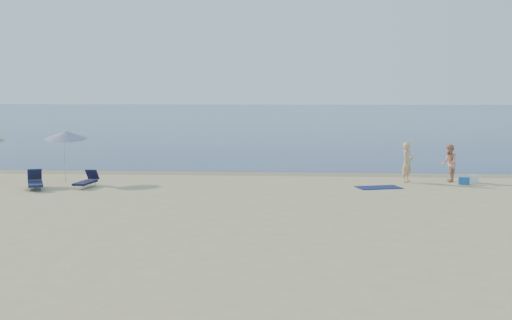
% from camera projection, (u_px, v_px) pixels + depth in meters
% --- Properties ---
extents(sea, '(240.00, 160.00, 0.01)m').
position_uv_depth(sea, '(301.00, 114.00, 109.68)').
color(sea, '#0D1D4F').
rests_on(sea, ground).
extents(wet_sand_strip, '(240.00, 1.60, 0.00)m').
position_uv_depth(wet_sand_strip, '(301.00, 174.00, 29.73)').
color(wet_sand_strip, '#847254').
rests_on(wet_sand_strip, ground).
extents(person_left, '(0.68, 0.74, 1.70)m').
position_uv_depth(person_left, '(407.00, 162.00, 26.90)').
color(person_left, tan).
rests_on(person_left, ground).
extents(person_right, '(0.70, 0.85, 1.59)m').
position_uv_depth(person_right, '(449.00, 163.00, 27.09)').
color(person_right, tan).
rests_on(person_right, ground).
extents(beach_towel, '(1.91, 1.41, 0.03)m').
position_uv_depth(beach_towel, '(379.00, 187.00, 25.45)').
color(beach_towel, '#0E1746').
rests_on(beach_towel, ground).
extents(white_bag, '(0.42, 0.37, 0.33)m').
position_uv_depth(white_bag, '(473.00, 179.00, 26.83)').
color(white_bag, white).
rests_on(white_bag, ground).
extents(blue_cooler, '(0.49, 0.39, 0.31)m').
position_uv_depth(blue_cooler, '(464.00, 181.00, 26.38)').
color(blue_cooler, '#1E5BA2').
rests_on(blue_cooler, ground).
extents(umbrella_near, '(2.14, 2.16, 2.28)m').
position_uv_depth(umbrella_near, '(66.00, 135.00, 27.22)').
color(umbrella_near, silver).
rests_on(umbrella_near, ground).
extents(lounger_left, '(1.18, 1.74, 0.73)m').
position_uv_depth(lounger_left, '(35.00, 182.00, 25.14)').
color(lounger_left, '#151B3B').
rests_on(lounger_left, ground).
extents(lounger_right, '(0.66, 1.53, 0.66)m').
position_uv_depth(lounger_right, '(86.00, 181.00, 25.61)').
color(lounger_right, '#131536').
rests_on(lounger_right, ground).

